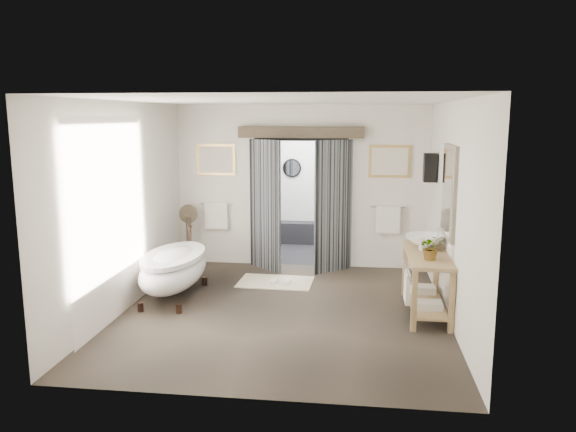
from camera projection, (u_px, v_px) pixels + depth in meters
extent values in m
plane|color=#453C30|center=(283.00, 311.00, 7.87)|extent=(5.00, 5.00, 0.00)
cube|color=silver|center=(246.00, 253.00, 5.17)|extent=(4.50, 0.02, 2.90)
cube|color=silver|center=(124.00, 206.00, 7.89)|extent=(0.02, 5.00, 2.90)
cube|color=silver|center=(453.00, 213.00, 7.34)|extent=(0.02, 5.00, 2.90)
cube|color=silver|center=(218.00, 185.00, 10.24)|extent=(1.45, 0.02, 2.90)
cube|color=silver|center=(387.00, 188.00, 9.87)|extent=(1.45, 0.02, 2.90)
cube|color=silver|center=(301.00, 122.00, 9.85)|extent=(1.60, 0.02, 0.60)
cube|color=silver|center=(282.00, 100.00, 7.36)|extent=(4.50, 5.00, 0.02)
cube|color=silver|center=(109.00, 221.00, 7.31)|extent=(0.02, 2.20, 2.70)
cube|color=gray|center=(449.00, 192.00, 7.49)|extent=(0.05, 0.95, 1.25)
cube|color=silver|center=(447.00, 192.00, 7.50)|extent=(0.01, 0.80, 1.10)
cube|color=black|center=(430.00, 168.00, 8.79)|extent=(0.20, 0.20, 0.45)
sphere|color=#FFCC8C|center=(430.00, 168.00, 8.79)|extent=(0.10, 0.10, 0.10)
cube|color=black|center=(306.00, 252.00, 11.28)|extent=(2.20, 2.00, 0.01)
cube|color=silver|center=(307.00, 126.00, 10.85)|extent=(2.20, 2.00, 0.02)
cube|color=white|center=(310.00, 184.00, 12.04)|extent=(2.20, 0.02, 2.50)
cube|color=white|center=(251.00, 190.00, 11.20)|extent=(0.02, 2.00, 2.50)
cube|color=white|center=(362.00, 191.00, 10.93)|extent=(0.02, 2.00, 2.50)
cube|color=black|center=(309.00, 233.00, 12.05)|extent=(2.00, 0.35, 0.45)
cylinder|color=silver|center=(292.00, 168.00, 12.00)|extent=(0.40, 0.03, 0.40)
cylinder|color=silver|center=(329.00, 168.00, 11.90)|extent=(0.40, 0.03, 0.40)
cube|color=black|center=(257.00, 202.00, 10.20)|extent=(0.07, 0.10, 2.30)
cube|color=black|center=(346.00, 204.00, 10.01)|extent=(0.07, 0.10, 2.30)
cube|color=black|center=(301.00, 139.00, 9.90)|extent=(1.67, 0.10, 0.07)
cube|color=black|center=(265.00, 205.00, 9.84)|extent=(0.63, 0.56, 2.30)
cube|color=black|center=(334.00, 207.00, 9.69)|extent=(0.63, 0.56, 2.30)
cube|color=brown|center=(301.00, 132.00, 9.78)|extent=(2.20, 0.20, 0.20)
cube|color=tan|center=(216.00, 160.00, 10.14)|extent=(0.72, 0.03, 0.57)
cube|color=beige|center=(216.00, 160.00, 10.13)|extent=(0.62, 0.01, 0.47)
cube|color=tan|center=(390.00, 161.00, 9.76)|extent=(0.72, 0.03, 0.57)
cube|color=beige|center=(390.00, 161.00, 9.75)|extent=(0.62, 0.01, 0.47)
cylinder|color=silver|center=(216.00, 204.00, 10.24)|extent=(0.60, 0.02, 0.02)
cube|color=silver|center=(216.00, 216.00, 10.26)|extent=(0.42, 0.08, 0.48)
cylinder|color=silver|center=(388.00, 207.00, 9.86)|extent=(0.60, 0.02, 0.02)
cube|color=silver|center=(388.00, 219.00, 9.88)|extent=(0.42, 0.08, 0.48)
cylinder|color=#301E16|center=(140.00, 307.00, 7.84)|extent=(0.09, 0.09, 0.13)
cylinder|color=#301E16|center=(179.00, 309.00, 7.77)|extent=(0.09, 0.09, 0.13)
cylinder|color=#301E16|center=(172.00, 280.00, 9.14)|extent=(0.09, 0.09, 0.13)
cylinder|color=#301E16|center=(205.00, 281.00, 9.07)|extent=(0.09, 0.09, 0.13)
ellipsoid|color=white|center=(174.00, 270.00, 8.39)|extent=(0.84, 1.89, 0.60)
cylinder|color=#301E16|center=(190.00, 234.00, 9.17)|extent=(0.03, 0.03, 0.24)
cube|color=#A48555|center=(414.00, 299.00, 7.05)|extent=(0.07, 0.07, 0.85)
cube|color=#A48555|center=(452.00, 301.00, 7.00)|extent=(0.07, 0.07, 0.85)
cube|color=#A48555|center=(405.00, 268.00, 8.50)|extent=(0.07, 0.07, 0.85)
cube|color=#A48555|center=(436.00, 269.00, 8.44)|extent=(0.07, 0.07, 0.85)
cube|color=#A48555|center=(427.00, 255.00, 7.68)|extent=(0.55, 1.60, 0.05)
cube|color=#A48555|center=(425.00, 301.00, 7.80)|extent=(0.45, 1.50, 0.03)
cylinder|color=silver|center=(407.00, 270.00, 7.75)|extent=(0.02, 1.40, 0.02)
cube|color=silver|center=(407.00, 287.00, 7.64)|extent=(0.06, 0.34, 0.42)
cube|color=silver|center=(429.00, 305.00, 7.44)|extent=(0.35, 0.25, 0.10)
cube|color=silver|center=(423.00, 289.00, 8.13)|extent=(0.35, 0.25, 0.10)
cube|color=brown|center=(190.00, 265.00, 10.15)|extent=(0.22, 0.22, 0.08)
cylinder|color=brown|center=(189.00, 240.00, 10.07)|extent=(0.09, 0.09, 0.85)
cylinder|color=silver|center=(189.00, 214.00, 10.00)|extent=(0.30, 0.02, 0.30)
cylinder|color=brown|center=(188.00, 214.00, 9.99)|extent=(0.34, 0.01, 0.34)
cube|color=beige|center=(276.00, 282.00, 9.22)|extent=(1.23, 0.84, 0.01)
cube|color=silver|center=(273.00, 281.00, 9.16)|extent=(0.10, 0.25, 0.05)
cube|color=silver|center=(287.00, 282.00, 9.13)|extent=(0.10, 0.25, 0.05)
imported|color=white|center=(425.00, 242.00, 7.93)|extent=(0.67, 0.67, 0.19)
imported|color=gray|center=(431.00, 247.00, 7.27)|extent=(0.34, 0.31, 0.33)
imported|color=gray|center=(423.00, 244.00, 7.81)|extent=(0.11, 0.11, 0.19)
imported|color=gray|center=(421.00, 238.00, 8.23)|extent=(0.17, 0.17, 0.17)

